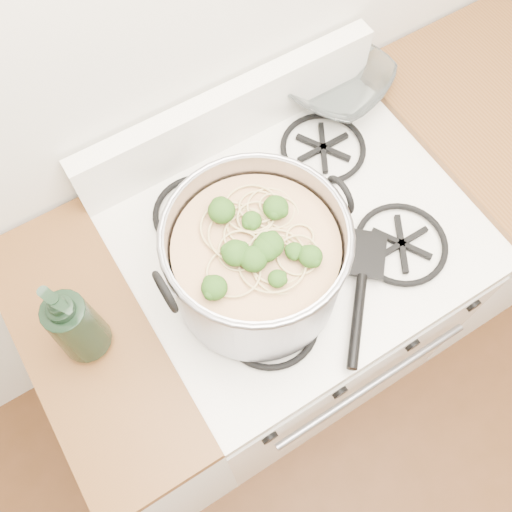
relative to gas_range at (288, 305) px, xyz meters
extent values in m
cube|color=white|center=(0.00, 0.00, -0.03)|extent=(0.76, 0.65, 0.81)
cube|color=white|center=(0.00, 0.00, 0.44)|extent=(0.76, 0.65, 0.04)
cube|color=black|center=(0.00, -0.31, -0.02)|extent=(0.58, 0.02, 0.46)
cube|color=black|center=(0.00, 0.00, 0.48)|extent=(0.60, 0.56, 0.02)
cylinder|color=black|center=(-0.28, -0.32, 0.34)|extent=(0.04, 0.03, 0.04)
cylinder|color=black|center=(-0.10, -0.32, 0.34)|extent=(0.04, 0.03, 0.04)
cylinder|color=black|center=(0.10, -0.32, 0.34)|extent=(0.04, 0.03, 0.04)
cylinder|color=black|center=(0.28, -0.32, 0.34)|extent=(0.04, 0.03, 0.04)
cube|color=silver|center=(-0.51, 0.00, 0.00)|extent=(0.25, 0.65, 0.88)
cube|color=#593315|center=(-0.51, 0.00, 0.46)|extent=(0.25, 0.65, 0.04)
cube|color=silver|center=(0.88, 0.00, 0.00)|extent=(1.00, 0.65, 0.88)
cylinder|color=gray|center=(-0.15, -0.06, 0.60)|extent=(0.34, 0.34, 0.22)
torus|color=gray|center=(-0.15, -0.06, 0.71)|extent=(0.35, 0.35, 0.01)
torus|color=black|center=(-0.33, -0.06, 0.68)|extent=(0.01, 0.08, 0.08)
torus|color=black|center=(0.03, -0.06, 0.68)|extent=(0.01, 0.08, 0.08)
cylinder|color=#AA7D50|center=(-0.15, -0.06, 0.58)|extent=(0.31, 0.31, 0.18)
sphere|color=#234813|center=(-0.15, -0.06, 0.68)|extent=(0.04, 0.04, 0.04)
sphere|color=#234813|center=(-0.15, -0.06, 0.68)|extent=(0.04, 0.04, 0.04)
sphere|color=#234813|center=(-0.15, -0.06, 0.68)|extent=(0.04, 0.04, 0.04)
sphere|color=#234813|center=(-0.15, -0.06, 0.68)|extent=(0.04, 0.04, 0.04)
sphere|color=#234813|center=(-0.15, -0.06, 0.68)|extent=(0.04, 0.04, 0.04)
sphere|color=#234813|center=(-0.15, -0.06, 0.68)|extent=(0.04, 0.04, 0.04)
sphere|color=#234813|center=(-0.15, -0.06, 0.68)|extent=(0.04, 0.04, 0.04)
sphere|color=#234813|center=(-0.15, -0.06, 0.68)|extent=(0.04, 0.04, 0.04)
sphere|color=#234813|center=(-0.15, -0.06, 0.68)|extent=(0.04, 0.04, 0.04)
sphere|color=#234813|center=(-0.15, -0.06, 0.68)|extent=(0.04, 0.04, 0.04)
sphere|color=#234813|center=(-0.15, -0.06, 0.68)|extent=(0.04, 0.04, 0.04)
imported|color=white|center=(0.28, 0.28, 0.50)|extent=(0.14, 0.14, 0.03)
imported|color=black|center=(-0.50, 0.01, 0.61)|extent=(0.13, 0.13, 0.25)
camera|label=1|loc=(-0.39, -0.45, 1.59)|focal=40.00mm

